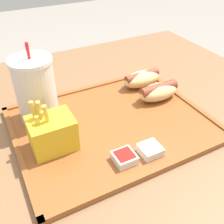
{
  "coord_description": "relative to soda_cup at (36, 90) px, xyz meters",
  "views": [
    {
      "loc": [
        -0.25,
        -0.46,
        1.12
      ],
      "look_at": [
        -0.02,
        -0.03,
        0.77
      ],
      "focal_mm": 42.0,
      "sensor_mm": 36.0,
      "label": 1
    }
  ],
  "objects": [
    {
      "name": "dining_table",
      "position": [
        0.16,
        -0.07,
        -0.45
      ],
      "size": [
        1.02,
        0.9,
        0.73
      ],
      "color": "brown",
      "rests_on": "ground_plane"
    },
    {
      "name": "food_tray",
      "position": [
        0.14,
        -0.1,
        -0.08
      ],
      "size": [
        0.44,
        0.35,
        0.01
      ],
      "color": "brown",
      "rests_on": "dining_table"
    },
    {
      "name": "soda_cup",
      "position": [
        0.0,
        0.0,
        0.0
      ],
      "size": [
        0.09,
        0.09,
        0.19
      ],
      "color": "silver",
      "rests_on": "food_tray"
    },
    {
      "name": "hot_dog_far",
      "position": [
        0.3,
        0.02,
        -0.05
      ],
      "size": [
        0.12,
        0.06,
        0.04
      ],
      "color": "#DBB270",
      "rests_on": "food_tray"
    },
    {
      "name": "hot_dog_near",
      "position": [
        0.3,
        -0.06,
        -0.05
      ],
      "size": [
        0.11,
        0.06,
        0.04
      ],
      "color": "#DBB270",
      "rests_on": "food_tray"
    },
    {
      "name": "fries_carton",
      "position": [
        -0.0,
        -0.11,
        -0.04
      ],
      "size": [
        0.09,
        0.07,
        0.11
      ],
      "color": "gold",
      "rests_on": "food_tray"
    },
    {
      "name": "sauce_cup_mayo",
      "position": [
        0.16,
        -0.22,
        -0.07
      ],
      "size": [
        0.04,
        0.04,
        0.02
      ],
      "color": "silver",
      "rests_on": "food_tray"
    },
    {
      "name": "sauce_cup_ketchup",
      "position": [
        0.11,
        -0.22,
        -0.07
      ],
      "size": [
        0.04,
        0.04,
        0.02
      ],
      "color": "silver",
      "rests_on": "food_tray"
    }
  ]
}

